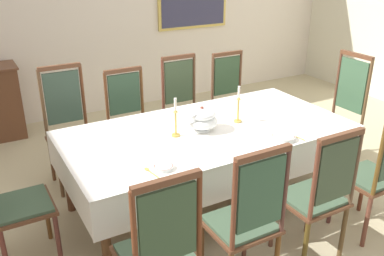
% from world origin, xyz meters
% --- Properties ---
extents(ground, '(7.76, 5.83, 0.04)m').
position_xyz_m(ground, '(0.00, 0.00, -0.02)').
color(ground, '#BCB08A').
extents(dining_table, '(2.45, 1.23, 0.75)m').
position_xyz_m(dining_table, '(0.00, 0.08, 0.68)').
color(dining_table, '#56361E').
rests_on(dining_table, ground).
extents(tablecloth, '(2.47, 1.25, 0.31)m').
position_xyz_m(tablecloth, '(0.00, 0.08, 0.69)').
color(tablecloth, white).
rests_on(tablecloth, dining_table).
extents(chair_south_a, '(0.44, 0.42, 1.11)m').
position_xyz_m(chair_south_a, '(-0.95, -0.94, 0.57)').
color(chair_south_a, brown).
rests_on(chair_south_a, ground).
extents(chair_north_a, '(0.44, 0.42, 1.18)m').
position_xyz_m(chair_north_a, '(-0.95, 1.10, 0.59)').
color(chair_north_a, '#632E17').
rests_on(chair_north_a, ground).
extents(chair_south_b, '(0.44, 0.42, 1.12)m').
position_xyz_m(chair_south_b, '(-0.32, -0.94, 0.57)').
color(chair_south_b, brown).
rests_on(chair_south_b, ground).
extents(chair_north_b, '(0.44, 0.42, 1.07)m').
position_xyz_m(chair_north_b, '(-0.32, 1.09, 0.56)').
color(chair_north_b, '#533B1D').
rests_on(chair_north_b, ground).
extents(chair_south_c, '(0.44, 0.42, 1.09)m').
position_xyz_m(chair_south_c, '(0.32, -0.94, 0.56)').
color(chair_south_c, brown).
rests_on(chair_south_c, ground).
extents(chair_north_c, '(0.44, 0.42, 1.13)m').
position_xyz_m(chair_north_c, '(0.32, 1.10, 0.58)').
color(chair_north_c, brown).
rests_on(chair_north_c, ground).
extents(chair_south_d, '(0.44, 0.42, 1.12)m').
position_xyz_m(chair_south_d, '(0.95, -0.94, 0.57)').
color(chair_south_d, '#552D29').
rests_on(chair_south_d, ground).
extents(chair_north_d, '(0.44, 0.42, 1.09)m').
position_xyz_m(chair_north_d, '(0.95, 1.10, 0.56)').
color(chair_north_d, brown).
rests_on(chair_north_d, ground).
extents(chair_head_west, '(0.42, 0.44, 1.06)m').
position_xyz_m(chair_head_west, '(-1.63, 0.08, 0.55)').
color(chair_head_west, brown).
rests_on(chair_head_west, ground).
extents(chair_head_east, '(0.42, 0.44, 1.22)m').
position_xyz_m(chair_head_east, '(1.63, 0.08, 0.61)').
color(chair_head_east, brown).
rests_on(chair_head_east, ground).
extents(soup_tureen, '(0.27, 0.27, 0.22)m').
position_xyz_m(soup_tureen, '(-0.06, 0.08, 0.86)').
color(soup_tureen, white).
rests_on(soup_tureen, tablecloth).
extents(candlestick_west, '(0.07, 0.07, 0.33)m').
position_xyz_m(candlestick_west, '(-0.31, 0.08, 0.89)').
color(candlestick_west, gold).
rests_on(candlestick_west, tablecloth).
extents(candlestick_east, '(0.07, 0.07, 0.33)m').
position_xyz_m(candlestick_east, '(0.31, 0.08, 0.89)').
color(candlestick_east, gold).
rests_on(candlestick_east, tablecloth).
extents(bowl_near_left, '(0.19, 0.19, 0.04)m').
position_xyz_m(bowl_near_left, '(0.42, -0.41, 0.78)').
color(bowl_near_left, white).
rests_on(bowl_near_left, tablecloth).
extents(bowl_near_right, '(0.14, 0.14, 0.03)m').
position_xyz_m(bowl_near_right, '(-0.65, -0.38, 0.77)').
color(bowl_near_right, white).
rests_on(bowl_near_right, tablecloth).
extents(spoon_primary, '(0.04, 0.18, 0.01)m').
position_xyz_m(spoon_primary, '(0.54, -0.39, 0.76)').
color(spoon_primary, gold).
rests_on(spoon_primary, tablecloth).
extents(spoon_secondary, '(0.04, 0.18, 0.01)m').
position_xyz_m(spoon_secondary, '(-0.75, -0.36, 0.76)').
color(spoon_secondary, gold).
rests_on(spoon_secondary, tablecloth).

